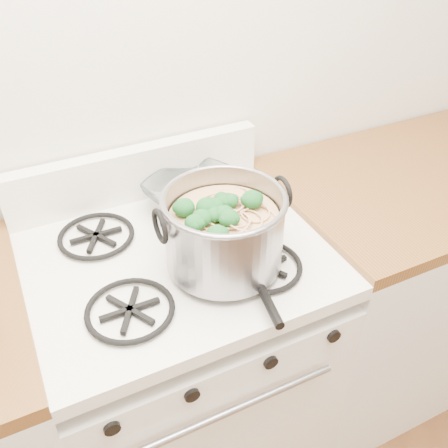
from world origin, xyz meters
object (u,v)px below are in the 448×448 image
(gas_range, at_px, (185,366))
(stock_pot, at_px, (224,231))
(spatula, at_px, (243,252))
(glass_bowl, at_px, (198,199))

(gas_range, relative_size, stock_pot, 2.85)
(spatula, bearing_deg, glass_bowl, 101.76)
(gas_range, height_order, spatula, spatula)
(glass_bowl, bearing_deg, spatula, -88.03)
(spatula, bearing_deg, gas_range, 153.64)
(spatula, height_order, glass_bowl, glass_bowl)
(spatula, xyz_separation_m, glass_bowl, (-0.01, 0.26, 0.00))
(gas_range, height_order, stock_pot, stock_pot)
(stock_pot, height_order, spatula, stock_pot)
(gas_range, height_order, glass_bowl, glass_bowl)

